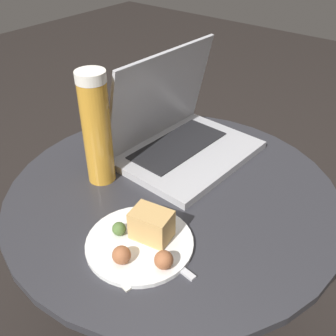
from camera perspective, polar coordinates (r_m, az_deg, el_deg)
ground_plane at (r=1.23m, az=0.49°, el=-21.92°), size 6.00×6.00×0.00m
table at (r=0.95m, az=0.60°, el=-9.63°), size 0.72×0.72×0.50m
napkin at (r=0.72m, az=-3.84°, el=-12.06°), size 0.16×0.12×0.00m
laptop at (r=0.95m, az=1.68°, el=4.87°), size 0.33×0.26×0.25m
beer_glass at (r=0.84m, az=-10.32°, el=5.58°), size 0.06×0.06×0.25m
snack_plate at (r=0.72m, az=-3.61°, el=-10.15°), size 0.20×0.20×0.07m
fork at (r=0.73m, az=-2.66°, el=-11.11°), size 0.04×0.19×0.00m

